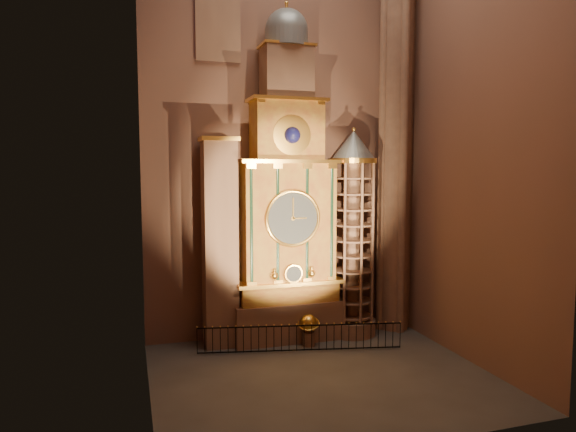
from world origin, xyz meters
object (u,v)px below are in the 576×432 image
object	(u,v)px
astronomical_clock	(287,209)
iron_railing	(300,338)
stair_turret	(353,235)
celestial_globe	(309,327)
portrait_tower	(220,242)

from	to	relation	value
astronomical_clock	iron_railing	world-z (taller)	astronomical_clock
stair_turret	iron_railing	distance (m)	6.03
stair_turret	celestial_globe	distance (m)	5.27
portrait_tower	stair_turret	bearing A→B (deg)	-2.33
stair_turret	iron_railing	bearing A→B (deg)	-152.32
astronomical_clock	iron_railing	size ratio (longest dim) A/B	1.76
portrait_tower	iron_railing	world-z (taller)	portrait_tower
astronomical_clock	portrait_tower	size ratio (longest dim) A/B	1.64
astronomical_clock	portrait_tower	bearing A→B (deg)	179.71
astronomical_clock	celestial_globe	world-z (taller)	astronomical_clock
celestial_globe	iron_railing	size ratio (longest dim) A/B	0.17
astronomical_clock	stair_turret	size ratio (longest dim) A/B	1.55
stair_turret	portrait_tower	bearing A→B (deg)	177.67
portrait_tower	iron_railing	xyz separation A→B (m)	(3.43, -2.10, -4.47)
astronomical_clock	celestial_globe	xyz separation A→B (m)	(0.70, -1.36, -5.73)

